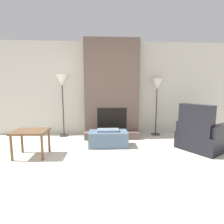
# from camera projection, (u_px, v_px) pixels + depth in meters

# --- Properties ---
(ground_plane) EXTENTS (24.00, 24.00, 0.00)m
(ground_plane) POSITION_uv_depth(u_px,v_px,m) (123.00, 195.00, 2.19)
(ground_plane) COLOR beige
(wall_back) EXTENTS (7.52, 0.06, 2.60)m
(wall_back) POSITION_uv_depth(u_px,v_px,m) (111.00, 89.00, 5.02)
(wall_back) COLOR beige
(wall_back) RESTS_ON ground_plane
(fireplace) EXTENTS (1.45, 0.70, 2.60)m
(fireplace) POSITION_uv_depth(u_px,v_px,m) (112.00, 91.00, 4.76)
(fireplace) COLOR brown
(fireplace) RESTS_ON ground_plane
(ottoman) EXTENTS (0.88, 0.46, 0.40)m
(ottoman) POSITION_uv_depth(u_px,v_px,m) (108.00, 138.00, 4.01)
(ottoman) COLOR slate
(ottoman) RESTS_ON ground_plane
(armchair) EXTENTS (1.32, 1.26, 1.00)m
(armchair) POSITION_uv_depth(u_px,v_px,m) (203.00, 136.00, 3.82)
(armchair) COLOR black
(armchair) RESTS_ON ground_plane
(side_table) EXTENTS (0.63, 0.50, 0.52)m
(side_table) POSITION_uv_depth(u_px,v_px,m) (31.00, 134.00, 3.37)
(side_table) COLOR brown
(side_table) RESTS_ON ground_plane
(floor_lamp_left) EXTENTS (0.36, 0.36, 1.68)m
(floor_lamp_left) POSITION_uv_depth(u_px,v_px,m) (62.00, 83.00, 4.68)
(floor_lamp_left) COLOR #333333
(floor_lamp_left) RESTS_ON ground_plane
(floor_lamp_right) EXTENTS (0.36, 0.36, 1.58)m
(floor_lamp_right) POSITION_uv_depth(u_px,v_px,m) (157.00, 86.00, 4.82)
(floor_lamp_right) COLOR #333333
(floor_lamp_right) RESTS_ON ground_plane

